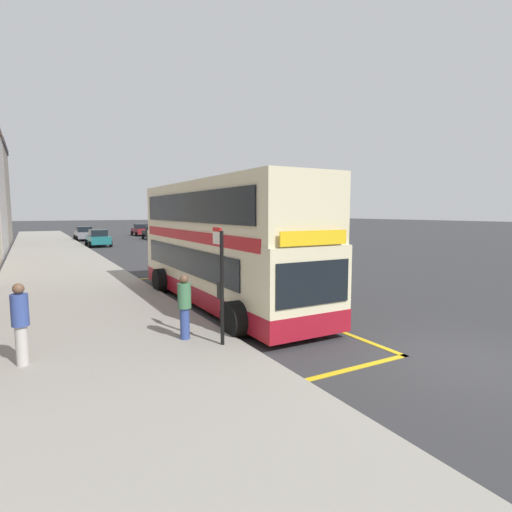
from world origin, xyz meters
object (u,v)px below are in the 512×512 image
object	(u,v)px
bus_stop_sign	(221,277)
pedestrian_further_back	(184,304)
parked_car_teal_kerbside	(98,238)
parked_car_grey_ahead	(84,234)
parked_car_maroon_distant	(141,230)
parked_car_black_across	(153,233)
double_decker_bus	(221,247)
pedestrian_waiting_near_sign	(20,321)

from	to	relation	value
bus_stop_sign	pedestrian_further_back	bearing A→B (deg)	129.10
parked_car_teal_kerbside	parked_car_grey_ahead	xyz separation A→B (m)	(-0.20, 9.48, 0.00)
bus_stop_sign	parked_car_maroon_distant	world-z (taller)	bus_stop_sign
bus_stop_sign	parked_car_grey_ahead	bearing A→B (deg)	87.84
parked_car_maroon_distant	parked_car_grey_ahead	world-z (taller)	same
bus_stop_sign	parked_car_black_across	bearing A→B (deg)	77.16
parked_car_black_across	double_decker_bus	bearing A→B (deg)	-98.66
bus_stop_sign	pedestrian_further_back	world-z (taller)	bus_stop_sign
parked_car_grey_ahead	parked_car_black_across	bearing A→B (deg)	164.56
parked_car_black_across	pedestrian_further_back	size ratio (longest dim) A/B	2.55
double_decker_bus	pedestrian_further_back	world-z (taller)	double_decker_bus
bus_stop_sign	parked_car_teal_kerbside	xyz separation A→B (m)	(1.79, 32.64, -0.99)
double_decker_bus	parked_car_grey_ahead	world-z (taller)	double_decker_bus
pedestrian_waiting_near_sign	parked_car_grey_ahead	bearing A→B (deg)	82.01
double_decker_bus	parked_car_black_across	world-z (taller)	double_decker_bus
double_decker_bus	parked_car_grey_ahead	distance (m)	37.55
parked_car_black_across	pedestrian_waiting_near_sign	xyz separation A→B (m)	(-13.28, -38.96, 0.29)
parked_car_black_across	pedestrian_waiting_near_sign	size ratio (longest dim) A/B	2.41
parked_car_black_across	bus_stop_sign	bearing A→B (deg)	-100.27
parked_car_maroon_distant	parked_car_grey_ahead	size ratio (longest dim) A/B	1.00
bus_stop_sign	parked_car_teal_kerbside	distance (m)	32.71
parked_car_teal_kerbside	pedestrian_further_back	size ratio (longest dim) A/B	2.55
parked_car_black_across	parked_car_grey_ahead	xyz separation A→B (m)	(-7.47, 2.38, 0.00)
parked_car_black_across	pedestrian_waiting_near_sign	distance (m)	41.16
parked_car_grey_ahead	pedestrian_waiting_near_sign	world-z (taller)	pedestrian_waiting_near_sign
double_decker_bus	parked_car_grey_ahead	size ratio (longest dim) A/B	2.64
pedestrian_waiting_near_sign	parked_car_maroon_distant	bearing A→B (deg)	73.80
parked_car_maroon_distant	parked_car_black_across	world-z (taller)	same
double_decker_bus	parked_car_teal_kerbside	size ratio (longest dim) A/B	2.64
pedestrian_further_back	parked_car_grey_ahead	bearing A→B (deg)	86.91
parked_car_teal_kerbside	pedestrian_further_back	distance (m)	31.94
pedestrian_waiting_near_sign	pedestrian_further_back	distance (m)	3.57
parked_car_grey_ahead	pedestrian_further_back	bearing A→B (deg)	89.17
double_decker_bus	pedestrian_further_back	size ratio (longest dim) A/B	6.73
parked_car_maroon_distant	pedestrian_waiting_near_sign	bearing A→B (deg)	-105.11
double_decker_bus	pedestrian_further_back	bearing A→B (deg)	-125.65
pedestrian_waiting_near_sign	parked_car_black_across	bearing A→B (deg)	71.18
bus_stop_sign	parked_car_maroon_distant	xyz separation A→B (m)	(9.58, 48.28, -0.99)
parked_car_teal_kerbside	pedestrian_further_back	world-z (taller)	pedestrian_further_back
bus_stop_sign	parked_car_black_across	distance (m)	40.78
parked_car_maroon_distant	pedestrian_waiting_near_sign	world-z (taller)	pedestrian_waiting_near_sign
parked_car_grey_ahead	pedestrian_waiting_near_sign	distance (m)	41.75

